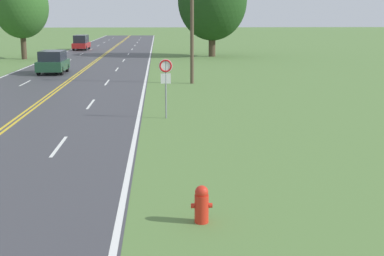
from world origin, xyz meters
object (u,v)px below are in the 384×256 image
Objects in this scene: traffic_sign at (166,74)px; tree_left_verge at (212,0)px; fire_hydrant at (202,204)px; tree_behind_sign at (21,7)px; car_dark_green_van_approaching at (53,62)px; car_red_van_mid_near at (81,42)px.

tree_left_verge reaches higher than traffic_sign.
fire_hydrant is 0.10× the size of tree_behind_sign.
tree_left_verge is 22.58m from car_dark_green_van_approaching.
traffic_sign is 0.55× the size of car_red_van_mid_near.
car_dark_green_van_approaching reaches higher than fire_hydrant.
tree_behind_sign is at bearing 166.50° from car_red_van_mid_near.
traffic_sign is 0.66× the size of car_dark_green_van_approaching.
fire_hydrant is 0.21× the size of car_dark_green_van_approaching.
tree_left_verge reaches higher than tree_behind_sign.
traffic_sign is (-0.60, 12.20, 1.55)m from fire_hydrant.
tree_left_verge is 1.22× the size of tree_behind_sign.
traffic_sign reaches higher than car_dark_green_van_approaching.
car_red_van_mid_near is (-15.97, 12.27, -5.04)m from tree_left_verge.
tree_behind_sign is 1.79× the size of car_red_van_mid_near.
car_dark_green_van_approaching is at bearing -129.97° from tree_left_verge.
tree_left_verge reaches higher than car_red_van_mid_near.
car_red_van_mid_near is (-1.85, 29.12, 0.07)m from car_dark_green_van_approaching.
car_dark_green_van_approaching is (-9.12, 31.23, 0.49)m from fire_hydrant.
tree_left_verge is (5.01, 48.08, 5.60)m from fire_hydrant.
tree_left_verge reaches higher than fire_hydrant.
traffic_sign is 49.26m from car_red_van_mid_near.
car_red_van_mid_near is at bearing 4.27° from car_dark_green_van_approaching.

